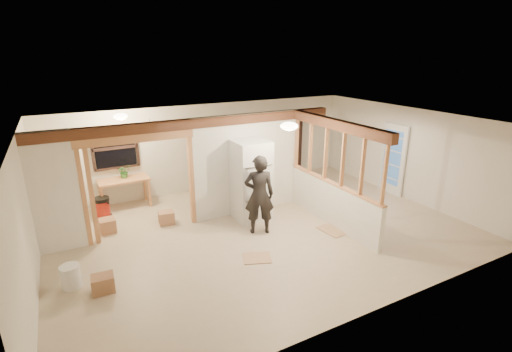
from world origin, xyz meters
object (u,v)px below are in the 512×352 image
woman (259,195)px  refrigerator (251,180)px  work_table (125,193)px  shop_vac (102,207)px  bookshelf (287,149)px

woman → refrigerator: bearing=-81.5°
refrigerator → work_table: size_ratio=1.56×
work_table → shop_vac: 0.73m
refrigerator → shop_vac: refrigerator is taller
woman → shop_vac: (-3.03, 2.52, -0.65)m
woman → work_table: size_ratio=1.45×
refrigerator → bookshelf: size_ratio=1.06×
refrigerator → woman: bearing=-104.2°
work_table → shop_vac: work_table is taller
refrigerator → woman: refrigerator is taller
work_table → bookshelf: bearing=0.2°
work_table → refrigerator: bearing=-40.7°
woman → bookshelf: size_ratio=0.99×
refrigerator → shop_vac: size_ratio=3.74×
work_table → bookshelf: size_ratio=0.68×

